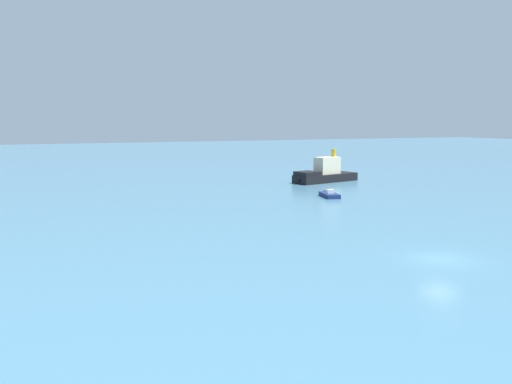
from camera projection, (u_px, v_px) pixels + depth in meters
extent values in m
plane|color=teal|center=(441.00, 259.00, 36.06)|extent=(400.00, 400.00, 0.00)
cube|color=black|center=(326.00, 178.00, 81.23)|extent=(11.53, 5.76, 1.24)
cube|color=black|center=(307.00, 173.00, 78.79)|extent=(3.70, 3.58, 0.60)
cube|color=beige|center=(327.00, 165.00, 81.15)|extent=(4.27, 2.97, 2.60)
cylinder|color=gold|center=(334.00, 153.00, 81.70)|extent=(0.70, 0.70, 1.20)
cylinder|color=black|center=(298.00, 179.00, 77.84)|extent=(0.46, 0.75, 0.70)
cube|color=navy|center=(330.00, 195.00, 65.08)|extent=(2.43, 4.00, 0.51)
cube|color=white|center=(330.00, 191.00, 64.74)|extent=(0.92, 0.67, 0.50)
cube|color=black|center=(324.00, 193.00, 67.04)|extent=(0.37, 0.34, 0.56)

